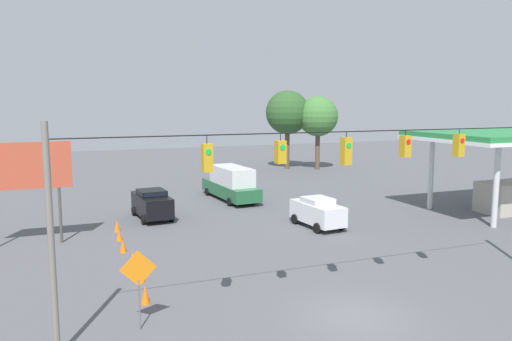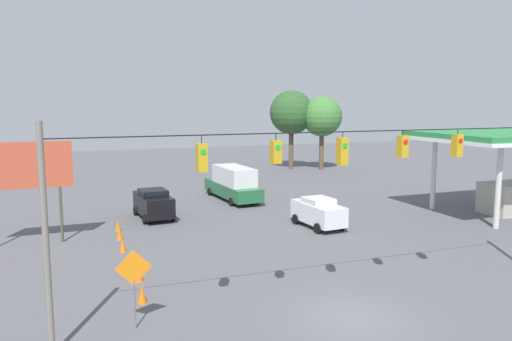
{
  "view_description": "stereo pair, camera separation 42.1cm",
  "coord_description": "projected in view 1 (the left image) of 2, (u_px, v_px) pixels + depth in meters",
  "views": [
    {
      "loc": [
        9.84,
        14.92,
        7.89
      ],
      "look_at": [
        -0.51,
        -11.35,
        4.0
      ],
      "focal_mm": 35.0,
      "sensor_mm": 36.0,
      "label": 1
    },
    {
      "loc": [
        9.45,
        15.07,
        7.89
      ],
      "look_at": [
        -0.51,
        -11.35,
        4.0
      ],
      "focal_mm": 35.0,
      "sensor_mm": 36.0,
      "label": 2
    }
  ],
  "objects": [
    {
      "name": "ground_plane",
      "position": [
        356.0,
        317.0,
        18.4
      ],
      "size": [
        140.0,
        140.0,
        0.0
      ],
      "primitive_type": "plane",
      "color": "#56565B"
    },
    {
      "name": "overhead_signal_span",
      "position": [
        345.0,
        183.0,
        18.62
      ],
      "size": [
        20.7,
        0.38,
        7.33
      ],
      "color": "slate",
      "rests_on": "ground_plane"
    },
    {
      "name": "sedan_white_oncoming_far",
      "position": [
        318.0,
        212.0,
        31.58
      ],
      "size": [
        2.23,
        4.2,
        1.89
      ],
      "color": "silver",
      "rests_on": "ground_plane"
    },
    {
      "name": "box_truck_green_oncoming_deep",
      "position": [
        231.0,
        183.0,
        40.37
      ],
      "size": [
        2.82,
        7.63,
        2.72
      ],
      "color": "#236038",
      "rests_on": "ground_plane"
    },
    {
      "name": "sedan_black_withflow_far",
      "position": [
        152.0,
        204.0,
        33.85
      ],
      "size": [
        2.36,
        4.51,
        1.99
      ],
      "color": "black",
      "rests_on": "ground_plane"
    },
    {
      "name": "traffic_cone_nearest",
      "position": [
        145.0,
        295.0,
        19.59
      ],
      "size": [
        0.36,
        0.36,
        0.74
      ],
      "primitive_type": "cone",
      "color": "orange",
      "rests_on": "ground_plane"
    },
    {
      "name": "traffic_cone_second",
      "position": [
        141.0,
        274.0,
        21.96
      ],
      "size": [
        0.36,
        0.36,
        0.74
      ],
      "primitive_type": "cone",
      "color": "orange",
      "rests_on": "ground_plane"
    },
    {
      "name": "traffic_cone_third",
      "position": [
        133.0,
        259.0,
        24.08
      ],
      "size": [
        0.36,
        0.36,
        0.74
      ],
      "primitive_type": "cone",
      "color": "orange",
      "rests_on": "ground_plane"
    },
    {
      "name": "traffic_cone_fourth",
      "position": [
        123.0,
        246.0,
        26.28
      ],
      "size": [
        0.36,
        0.36,
        0.74
      ],
      "primitive_type": "cone",
      "color": "orange",
      "rests_on": "ground_plane"
    },
    {
      "name": "traffic_cone_fifth",
      "position": [
        119.0,
        234.0,
        28.56
      ],
      "size": [
        0.36,
        0.36,
        0.74
      ],
      "primitive_type": "cone",
      "color": "orange",
      "rests_on": "ground_plane"
    },
    {
      "name": "traffic_cone_farthest",
      "position": [
        117.0,
        226.0,
        30.52
      ],
      "size": [
        0.36,
        0.36,
        0.74
      ],
      "primitive_type": "cone",
      "color": "orange",
      "rests_on": "ground_plane"
    },
    {
      "name": "roadside_billboard",
      "position": [
        24.0,
        171.0,
        27.01
      ],
      "size": [
        4.92,
        0.16,
        5.74
      ],
      "color": "#4C473D",
      "rests_on": "ground_plane"
    },
    {
      "name": "work_zone_sign",
      "position": [
        138.0,
        275.0,
        17.17
      ],
      "size": [
        1.27,
        0.06,
        2.84
      ],
      "color": "slate",
      "rests_on": "ground_plane"
    },
    {
      "name": "tree_horizon_left",
      "position": [
        287.0,
        113.0,
        58.48
      ],
      "size": [
        5.14,
        5.14,
        9.25
      ],
      "color": "brown",
      "rests_on": "ground_plane"
    },
    {
      "name": "tree_horizon_right",
      "position": [
        318.0,
        117.0,
        57.9
      ],
      "size": [
        4.65,
        4.65,
        8.55
      ],
      "color": "brown",
      "rests_on": "ground_plane"
    }
  ]
}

